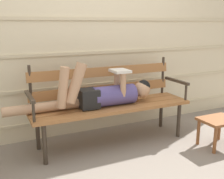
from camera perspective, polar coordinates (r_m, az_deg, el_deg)
The scene contains 5 objects.
ground_plane at distance 3.12m, azimuth 1.03°, elevation -11.79°, with size 12.00×12.00×0.00m, color gray.
house_siding at distance 3.39m, azimuth -3.56°, elevation 11.08°, with size 5.06×0.08×2.38m.
park_bench at distance 3.12m, azimuth -0.55°, elevation -2.04°, with size 1.82×0.49×0.92m.
reclining_person at distance 2.99m, azimuth -2.01°, elevation -0.86°, with size 1.63×0.26×0.52m.
footstool at distance 3.26m, azimuth 21.22°, elevation -6.69°, with size 0.40×0.31×0.32m.
Camera 1 is at (-1.25, -2.53, 1.34)m, focal length 43.99 mm.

